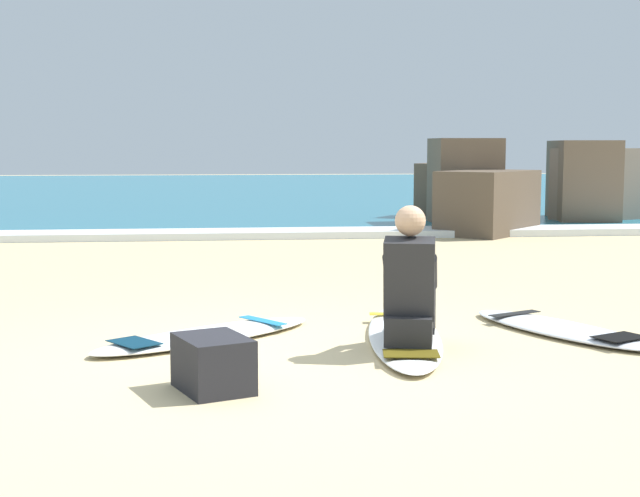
{
  "coord_description": "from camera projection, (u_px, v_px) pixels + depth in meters",
  "views": [
    {
      "loc": [
        -0.38,
        -5.86,
        1.42
      ],
      "look_at": [
        0.49,
        1.79,
        0.55
      ],
      "focal_mm": 51.08,
      "sensor_mm": 36.0,
      "label": 1
    }
  ],
  "objects": [
    {
      "name": "breaking_foam",
      "position": [
        242.0,
        234.0,
        14.19
      ],
      "size": [
        80.0,
        0.9,
        0.11
      ],
      "primitive_type": "cube",
      "color": "white",
      "rests_on": "ground"
    },
    {
      "name": "surfer_seated",
      "position": [
        410.0,
        290.0,
        6.26
      ],
      "size": [
        0.5,
        0.76,
        0.95
      ],
      "color": "#232326",
      "rests_on": "surfboard_main"
    },
    {
      "name": "sea",
      "position": [
        230.0,
        191.0,
        27.72
      ],
      "size": [
        80.0,
        28.0,
        0.1
      ],
      "primitive_type": "cube",
      "color": "teal",
      "rests_on": "ground"
    },
    {
      "name": "surfboard_spare_near",
      "position": [
        206.0,
        335.0,
        6.7
      ],
      "size": [
        1.85,
        1.56,
        0.08
      ],
      "color": "white",
      "rests_on": "ground"
    },
    {
      "name": "beach_bag",
      "position": [
        213.0,
        364.0,
        5.29
      ],
      "size": [
        0.51,
        0.58,
        0.32
      ],
      "primitive_type": "cube",
      "rotation": [
        0.0,
        0.0,
        0.37
      ],
      "color": "#232328",
      "rests_on": "ground"
    },
    {
      "name": "ground_plane",
      "position": [
        277.0,
        363.0,
        5.99
      ],
      "size": [
        80.0,
        80.0,
        0.0
      ],
      "primitive_type": "plane",
      "color": "#CCB584"
    },
    {
      "name": "rock_outcrop_distant",
      "position": [
        529.0,
        189.0,
        15.99
      ],
      "size": [
        4.4,
        3.9,
        1.55
      ],
      "color": "#756656",
      "rests_on": "ground"
    },
    {
      "name": "surfboard_main",
      "position": [
        404.0,
        335.0,
        6.68
      ],
      "size": [
        0.85,
        2.4,
        0.08
      ],
      "color": "white",
      "rests_on": "ground"
    },
    {
      "name": "surfboard_spare_far",
      "position": [
        561.0,
        329.0,
        6.93
      ],
      "size": [
        1.22,
        1.83,
        0.08
      ],
      "color": "silver",
      "rests_on": "ground"
    }
  ]
}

